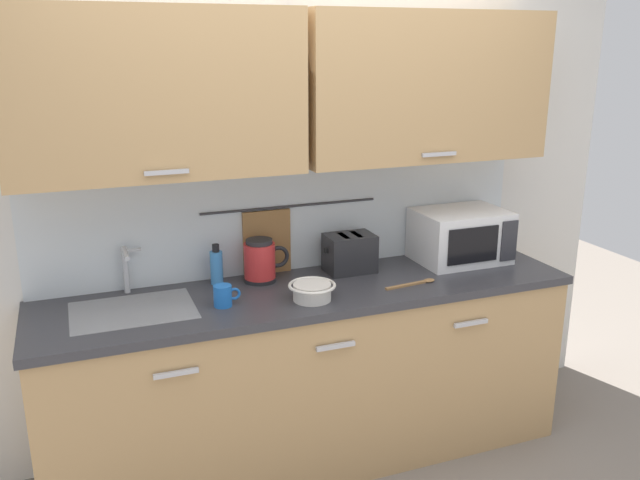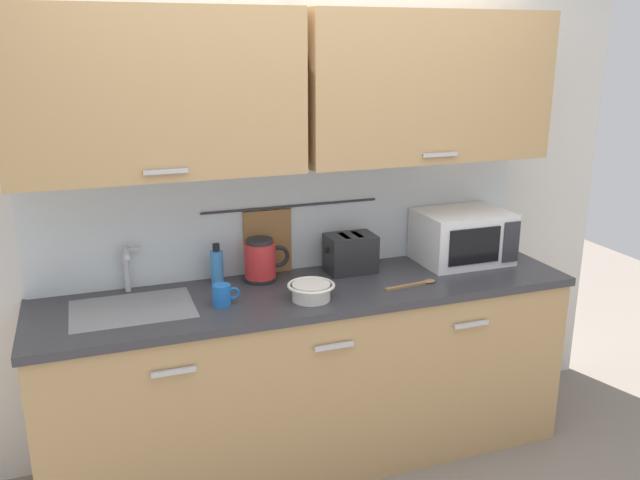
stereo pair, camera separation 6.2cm
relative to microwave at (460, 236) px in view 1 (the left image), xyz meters
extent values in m
cube|color=tan|center=(-0.88, -0.11, -0.61)|extent=(2.50, 0.60, 0.86)
cube|color=#B7B7BC|center=(-1.56, -0.42, -0.30)|extent=(0.18, 0.02, 0.02)
cube|color=#B7B7BC|center=(-0.88, -0.42, -0.30)|extent=(0.18, 0.02, 0.02)
cube|color=#B7B7BC|center=(-0.19, -0.42, -0.30)|extent=(0.18, 0.02, 0.02)
cube|color=#333338|center=(-0.88, -0.11, -0.16)|extent=(2.53, 0.63, 0.04)
cube|color=#9EA0A5|center=(-1.68, -0.09, -0.18)|extent=(0.52, 0.38, 0.09)
cube|color=silver|center=(-0.88, 0.22, 0.21)|extent=(3.70, 0.06, 2.50)
cube|color=silver|center=(-0.88, 0.19, 0.14)|extent=(2.50, 0.01, 0.55)
cube|color=tan|center=(-1.51, 0.03, 0.77)|extent=(1.23, 0.33, 0.70)
cube|color=#B7B7BC|center=(-1.51, -0.15, 0.47)|extent=(0.18, 0.01, 0.02)
cube|color=tan|center=(-0.24, 0.03, 0.77)|extent=(1.23, 0.33, 0.70)
cube|color=#B7B7BC|center=(-0.24, -0.15, 0.47)|extent=(0.18, 0.01, 0.02)
cylinder|color=#333338|center=(-0.88, 0.17, 0.19)|extent=(0.90, 0.01, 0.01)
cube|color=olive|center=(-1.00, 0.17, 0.01)|extent=(0.24, 0.02, 0.34)
cylinder|color=#B2B5BA|center=(-1.68, 0.14, -0.03)|extent=(0.03, 0.03, 0.22)
cylinder|color=#B2B5BA|center=(-1.68, 0.06, 0.07)|extent=(0.02, 0.16, 0.02)
cube|color=#B2B5BA|center=(-1.64, 0.14, 0.06)|extent=(0.07, 0.02, 0.01)
cube|color=white|center=(0.00, 0.00, 0.00)|extent=(0.46, 0.34, 0.27)
cube|color=black|center=(-0.04, -0.17, 0.00)|extent=(0.29, 0.01, 0.18)
cube|color=#2D2D33|center=(0.18, -0.17, 0.00)|extent=(0.09, 0.01, 0.21)
cylinder|color=black|center=(-1.07, 0.07, -0.13)|extent=(0.16, 0.16, 0.02)
cylinder|color=red|center=(-1.07, 0.07, -0.03)|extent=(0.15, 0.15, 0.17)
cylinder|color=#262628|center=(-1.07, 0.07, 0.06)|extent=(0.13, 0.13, 0.02)
torus|color=black|center=(-0.98, 0.07, -0.02)|extent=(0.11, 0.02, 0.11)
cylinder|color=#3F8CD8|center=(-1.27, 0.11, -0.06)|extent=(0.06, 0.06, 0.16)
cylinder|color=black|center=(-1.27, 0.11, 0.04)|extent=(0.03, 0.03, 0.04)
cylinder|color=blue|center=(-1.31, -0.18, -0.09)|extent=(0.08, 0.08, 0.09)
torus|color=blue|center=(-1.26, -0.18, -0.09)|extent=(0.06, 0.01, 0.06)
cylinder|color=silver|center=(-0.92, -0.25, -0.10)|extent=(0.17, 0.17, 0.07)
torus|color=silver|center=(-0.92, -0.25, -0.07)|extent=(0.21, 0.21, 0.01)
cube|color=#232326|center=(-0.61, 0.05, -0.04)|extent=(0.24, 0.17, 0.19)
cube|color=black|center=(-0.65, 0.05, 0.05)|extent=(0.03, 0.12, 0.01)
cube|color=black|center=(-0.58, 0.05, 0.05)|extent=(0.03, 0.12, 0.01)
cube|color=black|center=(-0.74, 0.05, -0.01)|extent=(0.02, 0.02, 0.02)
cube|color=#9E7042|center=(-0.45, -0.25, -0.13)|extent=(0.22, 0.04, 0.01)
ellipsoid|color=#9E7042|center=(-0.32, -0.23, -0.13)|extent=(0.06, 0.05, 0.01)
camera|label=1|loc=(-1.89, -2.85, 0.97)|focal=37.29mm
camera|label=2|loc=(-1.83, -2.87, 0.97)|focal=37.29mm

